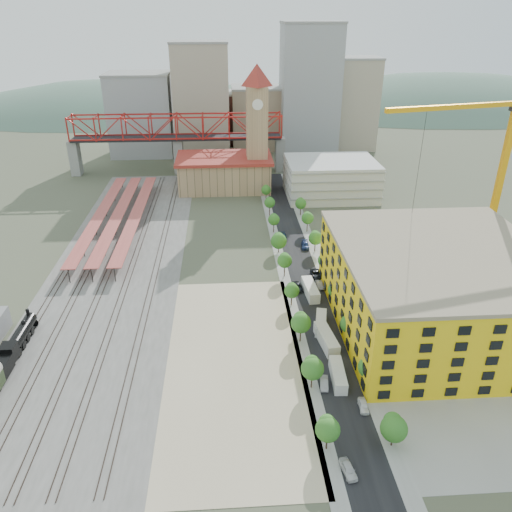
{
  "coord_description": "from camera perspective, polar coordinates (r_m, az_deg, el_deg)",
  "views": [
    {
      "loc": [
        -5.02,
        -114.12,
        65.24
      ],
      "look_at": [
        2.28,
        -2.22,
        10.0
      ],
      "focal_mm": 35.0,
      "sensor_mm": 36.0,
      "label": 1
    }
  ],
  "objects": [
    {
      "name": "ground",
      "position": [
        131.55,
        -1.06,
        -3.51
      ],
      "size": [
        400.0,
        400.0,
        0.0
      ],
      "primitive_type": "plane",
      "color": "#474C38",
      "rests_on": "ground"
    },
    {
      "name": "ballast_strip",
      "position": [
        150.12,
        -15.25,
        -0.51
      ],
      "size": [
        36.0,
        165.0,
        0.06
      ],
      "primitive_type": "cube",
      "color": "#605E59",
      "rests_on": "ground"
    },
    {
      "name": "dirt_lot",
      "position": [
        105.26,
        -2.43,
        -12.08
      ],
      "size": [
        28.0,
        67.0,
        0.06
      ],
      "primitive_type": "cube",
      "color": "tan",
      "rests_on": "ground"
    },
    {
      "name": "street_asphalt",
      "position": [
        146.17,
        4.93,
        -0.37
      ],
      "size": [
        12.0,
        170.0,
        0.06
      ],
      "primitive_type": "cube",
      "color": "black",
      "rests_on": "ground"
    },
    {
      "name": "sidewalk_west",
      "position": [
        145.49,
        2.79,
        -0.44
      ],
      "size": [
        3.0,
        170.0,
        0.04
      ],
      "primitive_type": "cube",
      "color": "gray",
      "rests_on": "ground"
    },
    {
      "name": "sidewalk_east",
      "position": [
        147.07,
        7.05,
        -0.31
      ],
      "size": [
        3.0,
        170.0,
        0.04
      ],
      "primitive_type": "cube",
      "color": "gray",
      "rests_on": "ground"
    },
    {
      "name": "construction_pad",
      "position": [
        124.95,
        20.68,
        -7.15
      ],
      "size": [
        50.0,
        90.0,
        0.06
      ],
      "primitive_type": "cube",
      "color": "gray",
      "rests_on": "ground"
    },
    {
      "name": "rail_tracks",
      "position": [
        150.45,
        -15.93,
        -0.49
      ],
      "size": [
        26.56,
        160.0,
        0.18
      ],
      "color": "#382B23",
      "rests_on": "ground"
    },
    {
      "name": "platform_canopies",
      "position": [
        174.25,
        -15.45,
        4.67
      ],
      "size": [
        16.0,
        80.0,
        4.12
      ],
      "color": "#BC5048",
      "rests_on": "ground"
    },
    {
      "name": "station_hall",
      "position": [
        204.68,
        -3.62,
        9.55
      ],
      "size": [
        38.0,
        24.0,
        13.1
      ],
      "color": "tan",
      "rests_on": "ground"
    },
    {
      "name": "clock_tower",
      "position": [
        197.95,
        0.1,
        15.59
      ],
      "size": [
        12.0,
        12.0,
        52.0
      ],
      "color": "tan",
      "rests_on": "ground"
    },
    {
      "name": "parking_garage",
      "position": [
        197.42,
        8.53,
        8.78
      ],
      "size": [
        34.0,
        26.0,
        14.0
      ],
      "primitive_type": "cube",
      "color": "silver",
      "rests_on": "ground"
    },
    {
      "name": "truss_bridge",
      "position": [
        224.86,
        -9.02,
        14.01
      ],
      "size": [
        94.0,
        9.6,
        25.6
      ],
      "color": "gray",
      "rests_on": "ground"
    },
    {
      "name": "construction_building",
      "position": [
        119.11,
        20.07,
        -3.48
      ],
      "size": [
        44.6,
        50.6,
        18.8
      ],
      "color": "yellow",
      "rests_on": "ground"
    },
    {
      "name": "street_trees",
      "position": [
        137.43,
        5.52,
        -2.25
      ],
      "size": [
        15.4,
        124.4,
        8.0
      ],
      "color": "#2B631D",
      "rests_on": "ground"
    },
    {
      "name": "skyline",
      "position": [
        260.22,
        -0.98,
        16.84
      ],
      "size": [
        133.0,
        46.0,
        60.0
      ],
      "color": "#9EA0A3",
      "rests_on": "ground"
    },
    {
      "name": "distant_hills",
      "position": [
        404.3,
        3.68,
        5.19
      ],
      "size": [
        647.0,
        264.0,
        227.0
      ],
      "color": "#4C6B59",
      "rests_on": "ground"
    },
    {
      "name": "locomotive",
      "position": [
        118.06,
        -25.77,
        -9.08
      ],
      "size": [
        2.96,
        22.86,
        5.72
      ],
      "color": "black",
      "rests_on": "ground"
    },
    {
      "name": "tower_crane",
      "position": [
        143.35,
        25.66,
        10.44
      ],
      "size": [
        48.3,
        12.67,
        52.48
      ],
      "color": "#F8A410",
      "rests_on": "ground"
    },
    {
      "name": "site_trailer_a",
      "position": [
        101.49,
        9.34,
        -13.27
      ],
      "size": [
        3.02,
        9.41,
        2.54
      ],
      "primitive_type": "cube",
      "rotation": [
        0.0,
        0.0,
        -0.06
      ],
      "color": "silver",
      "rests_on": "ground"
    },
    {
      "name": "site_trailer_b",
      "position": [
        110.45,
        8.05,
        -9.38
      ],
      "size": [
        4.0,
        10.57,
        2.82
      ],
      "primitive_type": "cube",
      "rotation": [
        0.0,
        0.0,
        0.13
      ],
      "color": "silver",
      "rests_on": "ground"
    },
    {
      "name": "site_trailer_c",
      "position": [
        115.88,
        7.42,
        -7.57
      ],
      "size": [
        4.13,
        9.11,
        2.41
      ],
      "primitive_type": "cube",
      "rotation": [
        0.0,
        0.0,
        -0.21
      ],
      "color": "silver",
      "rests_on": "ground"
    },
    {
      "name": "site_trailer_d",
      "position": [
        128.08,
        6.23,
        -3.85
      ],
      "size": [
        3.35,
        10.29,
        2.77
      ],
      "primitive_type": "cube",
      "rotation": [
        0.0,
        0.0,
        0.07
      ],
      "color": "silver",
      "rests_on": "ground"
    },
    {
      "name": "car_0",
      "position": [
        86.09,
        10.5,
        -22.87
      ],
      "size": [
        2.54,
        4.71,
        1.52
      ],
      "primitive_type": "imported",
      "rotation": [
        0.0,
        0.0,
        0.17
      ],
      "color": "silver",
      "rests_on": "ground"
    },
    {
      "name": "car_1",
      "position": [
        100.08,
        7.79,
        -14.22
      ],
      "size": [
        2.11,
        4.5,
        1.43
      ],
      "primitive_type": "imported",
      "rotation": [
        0.0,
        0.0,
        -0.14
      ],
      "color": "#939297",
      "rests_on": "ground"
    },
    {
      "name": "car_2",
      "position": [
        130.3,
        4.72,
        -3.55
      ],
      "size": [
        2.67,
        5.31,
        1.44
      ],
      "primitive_type": "imported",
      "rotation": [
        0.0,
        0.0,
        0.05
      ],
      "color": "black",
      "rests_on": "ground"
    },
    {
      "name": "car_3",
      "position": [
        158.45,
        3.12,
        2.17
      ],
      "size": [
        2.35,
        5.31,
        1.52
      ],
      "primitive_type": "imported",
      "rotation": [
        0.0,
        0.0,
        -0.04
      ],
      "color": "#1A334C",
      "rests_on": "ground"
    },
    {
      "name": "car_4",
      "position": [
        96.68,
        12.17,
        -16.39
      ],
      "size": [
        1.89,
        4.17,
        1.39
      ],
      "primitive_type": "imported",
      "rotation": [
        0.0,
        0.0,
        -0.06
      ],
      "color": "white",
      "rests_on": "ground"
    },
    {
      "name": "car_5",
      "position": [
        131.83,
        7.27,
        -3.31
      ],
      "size": [
        1.6,
        4.38,
        1.44
      ],
      "primitive_type": "imported",
      "rotation": [
        0.0,
        0.0,
        0.02
      ],
      "color": "#9C9BA0",
      "rests_on": "ground"
    },
    {
      "name": "car_6",
      "position": [
        136.84,
        6.83,
        -2.08
      ],
      "size": [
        2.86,
        5.72,
        1.55
      ],
      "primitive_type": "imported",
      "rotation": [
        0.0,
        0.0,
        -0.05
      ],
      "color": "black",
      "rests_on": "ground"
    },
    {
      "name": "car_7",
      "position": [
        153.32,
        5.63,
        1.24
      ],
      "size": [
        2.68,
        5.65,
        1.59
      ],
      "primitive_type": "imported",
      "rotation": [
        0.0,
        0.0,
        -0.08
      ],
      "color": "navy",
      "rests_on": "ground"
    }
  ]
}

